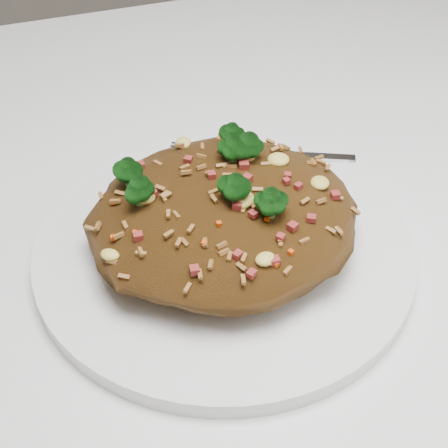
{
  "coord_description": "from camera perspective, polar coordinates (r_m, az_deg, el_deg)",
  "views": [
    {
      "loc": [
        -0.08,
        -0.38,
        1.09
      ],
      "look_at": [
        0.03,
        -0.06,
        0.78
      ],
      "focal_mm": 50.0,
      "sensor_mm": 36.0,
      "label": 1
    }
  ],
  "objects": [
    {
      "name": "fork",
      "position": [
        0.55,
        4.31,
        6.39
      ],
      "size": [
        0.15,
        0.08,
        0.0
      ],
      "rotation": [
        0.0,
        0.0,
        -0.43
      ],
      "color": "silver",
      "rests_on": "plate"
    },
    {
      "name": "fried_rice",
      "position": [
        0.45,
        -0.03,
        1.63
      ],
      "size": [
        0.2,
        0.18,
        0.07
      ],
      "color": "brown",
      "rests_on": "plate"
    },
    {
      "name": "dining_table",
      "position": [
        0.58,
        -4.91,
        -5.42
      ],
      "size": [
        1.2,
        0.8,
        0.75
      ],
      "color": "white",
      "rests_on": "ground"
    },
    {
      "name": "plate",
      "position": [
        0.47,
        0.0,
        -1.97
      ],
      "size": [
        0.28,
        0.28,
        0.01
      ],
      "primitive_type": "cylinder",
      "color": "white",
      "rests_on": "dining_table"
    }
  ]
}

